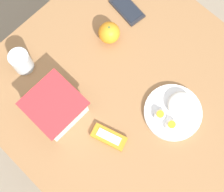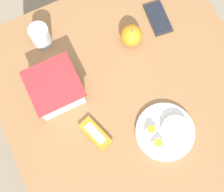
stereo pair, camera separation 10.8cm
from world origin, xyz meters
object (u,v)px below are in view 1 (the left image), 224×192
Objects in this scene: orange_fruit at (109,33)px; candy_bar at (109,137)px; food_container at (56,108)px; rice_plate at (174,111)px; drinking_glass at (21,62)px; cell_phone at (127,9)px.

orange_fruit is 0.39m from candy_bar.
candy_bar is (0.06, -0.20, -0.03)m from food_container.
food_container is at bearing -168.48° from orange_fruit.
drinking_glass is (-0.25, 0.52, 0.03)m from rice_plate.
rice_plate is at bearing -63.77° from drinking_glass.
rice_plate is at bearing -24.17° from candy_bar.
drinking_glass is (0.03, 0.21, 0.00)m from food_container.
candy_bar is (-0.23, 0.10, -0.01)m from rice_plate.
candy_bar is at bearing 155.83° from rice_plate.
drinking_glass reaches higher than cell_phone.
orange_fruit is 0.62× the size of candy_bar.
orange_fruit is at bearing 44.02° from candy_bar.
cell_phone is at bearing 36.24° from candy_bar.
food_container is 0.34m from orange_fruit.
rice_plate is (-0.05, -0.37, -0.02)m from orange_fruit.
orange_fruit is 0.15m from cell_phone.
orange_fruit is at bearing 82.19° from rice_plate.
drinking_glass reaches higher than orange_fruit.
food_container is at bearing 133.39° from rice_plate.
rice_plate is at bearing -97.81° from orange_fruit.
candy_bar is at bearing -86.22° from drinking_glass.
drinking_glass is at bearing 166.10° from cell_phone.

